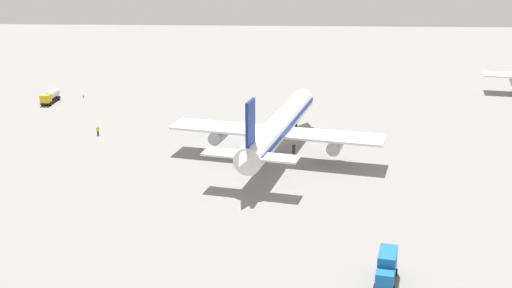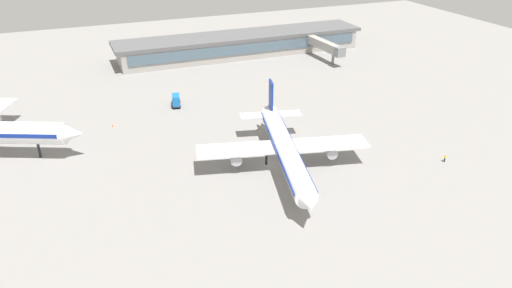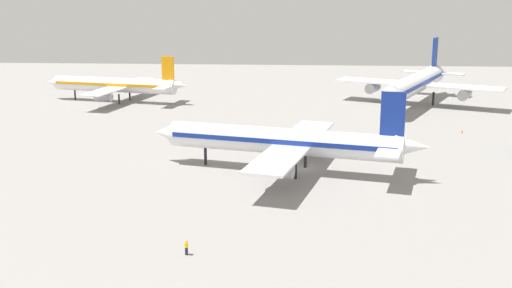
{
  "view_description": "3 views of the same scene",
  "coord_description": "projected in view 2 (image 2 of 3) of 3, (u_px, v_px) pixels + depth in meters",
  "views": [
    {
      "loc": [
        -0.9,
        -107.2,
        37.8
      ],
      "look_at": [
        -5.35,
        -1.08,
        3.17
      ],
      "focal_mm": 49.64,
      "sensor_mm": 36.0,
      "label": 1
    },
    {
      "loc": [
        35.43,
        80.52,
        48.54
      ],
      "look_at": [
        0.75,
        -5.71,
        2.2
      ],
      "focal_mm": 34.13,
      "sensor_mm": 36.0,
      "label": 2
    },
    {
      "loc": [
        -95.19,
        0.89,
        27.11
      ],
      "look_at": [
        -7.63,
        6.97,
        5.72
      ],
      "focal_mm": 43.84,
      "sensor_mm": 36.0,
      "label": 3
    }
  ],
  "objects": [
    {
      "name": "ground",
      "position": [
        270.0,
        164.0,
        100.34
      ],
      "size": [
        288.0,
        288.0,
        0.0
      ],
      "primitive_type": "plane",
      "color": "gray"
    },
    {
      "name": "safety_cone_mid_apron",
      "position": [
        112.0,
        126.0,
        117.03
      ],
      "size": [
        0.44,
        0.44,
        0.6
      ],
      "primitive_type": "cone",
      "color": "#EA590C",
      "rests_on": "ground"
    },
    {
      "name": "airplane_at_gate",
      "position": [
        285.0,
        148.0,
        96.47
      ],
      "size": [
        35.13,
        43.1,
        13.27
      ],
      "rotation": [
        0.0,
        0.0,
        1.33
      ],
      "color": "white",
      "rests_on": "ground"
    },
    {
      "name": "ground_crew_worker",
      "position": [
        445.0,
        158.0,
        101.02
      ],
      "size": [
        0.53,
        0.53,
        1.67
      ],
      "rotation": [
        0.0,
        0.0,
        2.16
      ],
      "color": "#1E2338",
      "rests_on": "ground"
    },
    {
      "name": "catering_truck",
      "position": [
        176.0,
        100.0,
        128.36
      ],
      "size": [
        3.17,
        5.88,
        3.3
      ],
      "rotation": [
        0.0,
        0.0,
        4.5
      ],
      "color": "black",
      "rests_on": "ground"
    },
    {
      "name": "terminal_building",
      "position": [
        241.0,
        44.0,
        170.95
      ],
      "size": [
        87.94,
        15.62,
        7.35
      ],
      "color": "#9E9993",
      "rests_on": "ground"
    },
    {
      "name": "jet_bridge",
      "position": [
        326.0,
        46.0,
        163.33
      ],
      "size": [
        4.0,
        19.56,
        6.74
      ],
      "rotation": [
        0.0,
        0.0,
        1.63
      ],
      "color": "#9E9993",
      "rests_on": "ground"
    }
  ]
}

